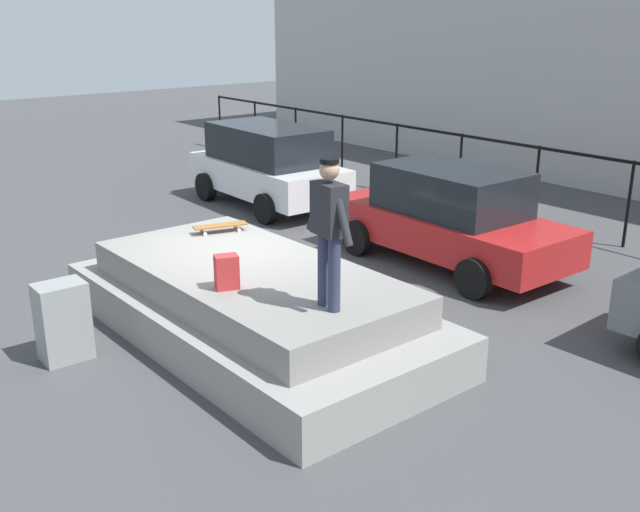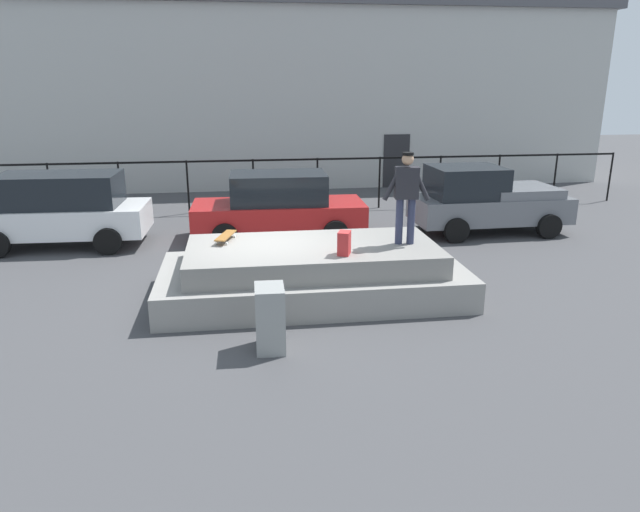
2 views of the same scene
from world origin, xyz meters
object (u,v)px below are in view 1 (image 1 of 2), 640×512
Objects in this scene: car_white_hatchback_near at (267,164)px; utility_box at (63,322)px; car_red_sedan_mid at (450,216)px; backpack at (227,272)px; skateboarder at (329,224)px; skateboard at (220,226)px.

utility_box is (4.72, -6.56, -0.44)m from car_white_hatchback_near.
utility_box is (-0.62, -6.56, -0.35)m from car_red_sedan_mid.
backpack is at bearing -39.24° from car_white_hatchback_near.
skateboarder is at bearing -45.21° from backpack.
skateboarder reaches higher than car_white_hatchback_near.
backpack is (-1.26, -0.55, -0.78)m from skateboarder.
skateboarder is 1.69× the size of utility_box.
utility_box is (-2.68, -2.10, -1.48)m from skateboarder.
backpack reaches higher than skateboard.
backpack reaches higher than utility_box.
car_red_sedan_mid reaches higher than skateboard.
car_red_sedan_mid is (-0.80, 5.02, -0.35)m from backpack.
skateboard is at bearing 104.96° from utility_box.
car_white_hatchback_near is at bearing -179.95° from car_red_sedan_mid.
skateboarder is 5.04m from car_red_sedan_mid.
car_white_hatchback_near is (-4.05, 3.79, -0.15)m from skateboard.
skateboard is at bearing 168.70° from skateboarder.
skateboard reaches higher than utility_box.
skateboard is 5.55m from car_white_hatchback_near.
car_red_sedan_mid is at bearing 114.74° from skateboarder.
utility_box is at bearing -95.41° from car_red_sedan_mid.
car_red_sedan_mid is at bearing 0.05° from car_white_hatchback_near.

